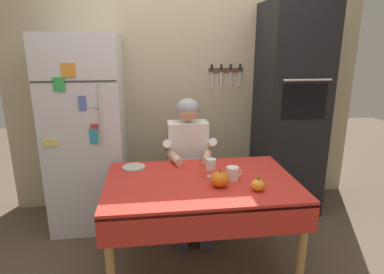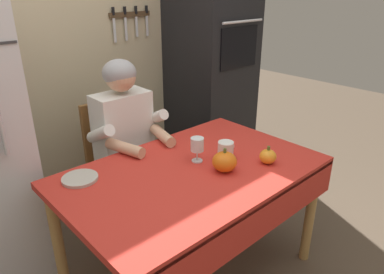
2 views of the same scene
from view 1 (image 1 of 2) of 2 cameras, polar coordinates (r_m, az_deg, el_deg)
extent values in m
plane|color=brown|center=(2.74, 1.78, -22.66)|extent=(10.00, 10.00, 0.00)
cube|color=#BCAD89|center=(3.51, -0.75, 9.20)|extent=(3.70, 0.10, 2.60)
cube|color=#4C3823|center=(3.51, 5.89, 11.55)|extent=(0.36, 0.02, 0.04)
cube|color=silver|center=(3.48, 3.43, 9.78)|extent=(0.02, 0.01, 0.18)
cube|color=black|center=(3.46, 3.47, 12.05)|extent=(0.02, 0.01, 0.06)
cube|color=silver|center=(3.50, 5.06, 9.82)|extent=(0.02, 0.01, 0.17)
cube|color=black|center=(3.48, 5.12, 12.04)|extent=(0.02, 0.01, 0.06)
cube|color=silver|center=(3.52, 6.68, 9.98)|extent=(0.02, 0.01, 0.15)
cube|color=black|center=(3.51, 6.76, 12.02)|extent=(0.02, 0.01, 0.06)
cube|color=silver|center=(3.54, 8.27, 9.93)|extent=(0.02, 0.01, 0.16)
cube|color=black|center=(3.53, 8.37, 11.99)|extent=(0.02, 0.01, 0.06)
cube|color=silver|center=(3.24, -17.76, 0.64)|extent=(0.68, 0.68, 1.80)
cylinder|color=silver|center=(2.80, -15.67, 3.80)|extent=(0.02, 0.02, 0.50)
cube|color=#333335|center=(2.81, -19.85, 9.07)|extent=(0.67, 0.01, 0.01)
cube|color=teal|center=(2.87, -16.75, 0.11)|extent=(0.07, 0.01, 0.13)
cube|color=#E5D666|center=(2.96, -23.35, -0.94)|extent=(0.12, 0.02, 0.06)
cube|color=green|center=(2.84, -22.17, 8.46)|extent=(0.10, 0.02, 0.11)
cube|color=silver|center=(2.80, -16.71, 6.27)|extent=(0.11, 0.02, 0.13)
cube|color=#B73338|center=(2.85, -16.65, 1.64)|extent=(0.06, 0.01, 0.05)
cube|color=#4C66B7|center=(2.82, -18.50, 5.61)|extent=(0.06, 0.01, 0.12)
cube|color=orange|center=(2.81, -20.73, 10.84)|extent=(0.11, 0.01, 0.11)
cube|color=black|center=(3.48, 16.60, 4.31)|extent=(0.60, 0.60, 2.10)
cube|color=black|center=(3.18, 18.98, 5.83)|extent=(0.42, 0.01, 0.32)
cylinder|color=silver|center=(3.13, 19.52, 9.34)|extent=(0.45, 0.02, 0.02)
cylinder|color=tan|center=(2.29, -14.03, -20.97)|extent=(0.06, 0.06, 0.70)
cylinder|color=tan|center=(2.95, -12.38, -11.91)|extent=(0.06, 0.06, 0.70)
cylinder|color=tan|center=(2.48, 18.56, -18.21)|extent=(0.06, 0.06, 0.70)
cylinder|color=tan|center=(3.10, 12.31, -10.49)|extent=(0.06, 0.06, 0.70)
cube|color=red|center=(2.45, 1.55, -7.89)|extent=(1.40, 0.90, 0.04)
cube|color=red|center=(2.11, 3.46, -15.20)|extent=(1.40, 0.01, 0.20)
cube|color=brown|center=(3.19, -0.79, -7.70)|extent=(0.40, 0.40, 0.04)
cube|color=brown|center=(3.27, -1.17, -2.29)|extent=(0.36, 0.04, 0.48)
cylinder|color=brown|center=(3.12, -3.58, -12.87)|extent=(0.04, 0.04, 0.41)
cylinder|color=brown|center=(3.43, -3.98, -10.15)|extent=(0.04, 0.04, 0.41)
cylinder|color=brown|center=(3.16, 2.73, -12.50)|extent=(0.04, 0.04, 0.41)
cylinder|color=brown|center=(3.46, 1.73, -9.86)|extent=(0.04, 0.04, 0.41)
cube|color=#38384C|center=(3.04, -1.86, -17.47)|extent=(0.10, 0.22, 0.08)
cube|color=#38384C|center=(3.06, 2.05, -17.20)|extent=(0.10, 0.22, 0.08)
cylinder|color=#38384C|center=(2.99, -2.01, -13.79)|extent=(0.09, 0.09, 0.38)
cylinder|color=#38384C|center=(3.01, 1.89, -13.55)|extent=(0.09, 0.09, 0.38)
cube|color=#38384C|center=(3.01, -2.16, -7.80)|extent=(0.12, 0.40, 0.11)
cube|color=#38384C|center=(3.03, 1.26, -7.63)|extent=(0.12, 0.40, 0.11)
cube|color=white|center=(3.03, -0.73, -1.78)|extent=(0.36, 0.20, 0.48)
cylinder|color=white|center=(2.93, -4.46, -1.59)|extent=(0.07, 0.26, 0.18)
cylinder|color=white|center=(2.98, 3.25, -1.30)|extent=(0.07, 0.26, 0.18)
cylinder|color=#D8A884|center=(2.79, -3.01, -3.66)|extent=(0.13, 0.27, 0.07)
cylinder|color=#D8A884|center=(2.83, 2.67, -3.42)|extent=(0.13, 0.27, 0.07)
sphere|color=#D8A884|center=(2.92, -0.71, 4.66)|extent=(0.19, 0.19, 0.19)
ellipsoid|color=#99999E|center=(2.93, -0.73, 5.08)|extent=(0.21, 0.21, 0.17)
cylinder|color=white|center=(2.44, 7.05, -6.34)|extent=(0.09, 0.09, 0.10)
torus|color=white|center=(2.45, 8.18, -6.15)|extent=(0.05, 0.01, 0.05)
cylinder|color=white|center=(2.50, 3.28, -6.83)|extent=(0.06, 0.06, 0.01)
cylinder|color=white|center=(2.49, 3.29, -6.14)|extent=(0.01, 0.01, 0.06)
cylinder|color=white|center=(2.47, 3.32, -4.67)|extent=(0.07, 0.07, 0.08)
ellipsoid|color=orange|center=(2.33, 4.85, -7.33)|extent=(0.13, 0.13, 0.11)
cylinder|color=#4C6023|center=(2.30, 4.89, -5.85)|extent=(0.02, 0.02, 0.02)
ellipsoid|color=orange|center=(2.30, 11.37, -8.21)|extent=(0.09, 0.09, 0.08)
cylinder|color=#4C6023|center=(2.28, 11.44, -7.02)|extent=(0.02, 0.02, 0.02)
cylinder|color=#B7B2A8|center=(2.70, -10.10, -5.20)|extent=(0.18, 0.18, 0.02)
camera|label=2|loc=(1.25, -48.13, 8.75)|focal=33.44mm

